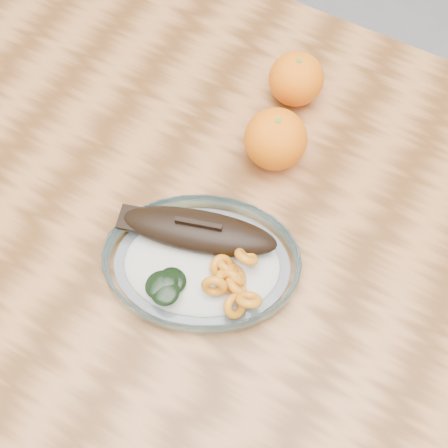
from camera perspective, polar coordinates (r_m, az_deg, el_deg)
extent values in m
plane|color=slate|center=(1.48, -0.09, -11.68)|extent=(3.00, 3.00, 0.00)
cube|color=#5D3516|center=(0.79, -0.17, 1.24)|extent=(1.20, 0.80, 0.04)
cylinder|color=brown|center=(1.45, -12.88, 14.16)|extent=(0.06, 0.06, 0.71)
ellipsoid|color=white|center=(0.73, -2.25, -4.19)|extent=(0.56, 0.49, 0.01)
torus|color=#8BC6D7|center=(0.72, -2.27, -3.90)|extent=(0.61, 0.61, 0.03)
ellipsoid|color=white|center=(0.72, -2.30, -3.66)|extent=(0.49, 0.43, 0.02)
ellipsoid|color=black|center=(0.71, -2.59, -0.17)|extent=(0.21, 0.12, 0.03)
ellipsoid|color=black|center=(0.72, -2.57, -0.38)|extent=(0.18, 0.10, 0.02)
cube|color=black|center=(0.73, -9.37, 1.08)|extent=(0.05, 0.04, 0.01)
cube|color=black|center=(0.70, -2.64, 0.38)|extent=(0.06, 0.02, 0.02)
torus|color=#C9640E|center=(0.69, 0.20, -5.35)|extent=(0.04, 0.04, 0.04)
torus|color=#C9640E|center=(0.69, 1.30, -4.70)|extent=(0.04, 0.04, 0.04)
torus|color=#C9640E|center=(0.69, 1.28, -5.89)|extent=(0.04, 0.03, 0.04)
torus|color=#C9640E|center=(0.68, 1.15, -7.96)|extent=(0.03, 0.04, 0.03)
torus|color=#C9640E|center=(0.70, -0.26, -3.87)|extent=(0.04, 0.05, 0.04)
torus|color=#C9640E|center=(0.70, 0.32, -3.76)|extent=(0.05, 0.04, 0.04)
torus|color=#C9640E|center=(0.69, 0.65, -5.30)|extent=(0.04, 0.03, 0.04)
torus|color=#C9640E|center=(0.67, 2.60, -7.27)|extent=(0.04, 0.03, 0.04)
torus|color=#C9640E|center=(0.69, 2.34, -2.84)|extent=(0.05, 0.04, 0.04)
torus|color=#C9640E|center=(0.67, -1.02, -5.88)|extent=(0.04, 0.03, 0.04)
ellipsoid|color=black|center=(0.69, -5.95, -6.07)|extent=(0.04, 0.04, 0.01)
ellipsoid|color=black|center=(0.69, -5.41, -5.36)|extent=(0.05, 0.05, 0.01)
ellipsoid|color=black|center=(0.69, -5.95, -6.01)|extent=(0.04, 0.04, 0.01)
ellipsoid|color=black|center=(0.69, -5.57, -5.24)|extent=(0.04, 0.04, 0.01)
ellipsoid|color=black|center=(0.69, -6.11, -5.56)|extent=(0.04, 0.04, 0.01)
ellipsoid|color=black|center=(0.68, -6.12, -6.44)|extent=(0.05, 0.05, 0.01)
ellipsoid|color=black|center=(0.68, -6.15, -5.59)|extent=(0.04, 0.04, 0.01)
ellipsoid|color=black|center=(0.68, -6.63, -5.70)|extent=(0.04, 0.05, 0.01)
sphere|color=#F55605|center=(0.78, 5.26, 8.58)|extent=(0.09, 0.09, 0.09)
sphere|color=#F55605|center=(0.85, 7.34, 14.40)|extent=(0.08, 0.08, 0.08)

